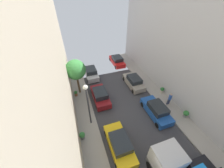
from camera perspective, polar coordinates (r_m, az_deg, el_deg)
sidewalk_right at (r=15.83m, az=39.34°, el=-24.16°), size 2.00×44.00×0.15m
parked_car_left_3 at (r=12.73m, az=3.37°, el=-25.05°), size 1.78×4.20×1.57m
parked_car_left_4 at (r=16.61m, az=-5.26°, el=-5.15°), size 1.78×4.20×1.57m
parked_car_left_5 at (r=21.05m, az=-9.28°, el=4.97°), size 1.78×4.20×1.57m
parked_car_right_2 at (r=15.72m, az=19.04°, el=-10.90°), size 1.78×4.20×1.57m
parked_car_right_3 at (r=19.08m, az=9.56°, el=1.03°), size 1.78×4.20×1.57m
parked_car_right_4 at (r=24.27m, az=2.24°, el=10.23°), size 1.78×4.20×1.57m
pedestrian at (r=17.13m, az=24.15°, el=-5.93°), size 0.40×0.36×1.72m
street_tree_0 at (r=16.36m, az=-15.83°, el=6.01°), size 2.50×2.50×4.88m
potted_plant_2 at (r=18.80m, az=21.32°, el=-2.38°), size 0.52×0.52×0.86m
potted_plant_3 at (r=13.49m, az=-13.05°, el=-21.31°), size 0.55×0.55×0.87m
potted_plant_4 at (r=17.78m, az=-15.73°, el=-3.98°), size 0.42×0.42×0.77m
potted_plant_5 at (r=16.83m, az=29.90°, el=-11.30°), size 0.60×0.60×0.86m
lamp_post at (r=12.16m, az=-10.83°, el=-6.98°), size 0.44×0.44×5.18m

